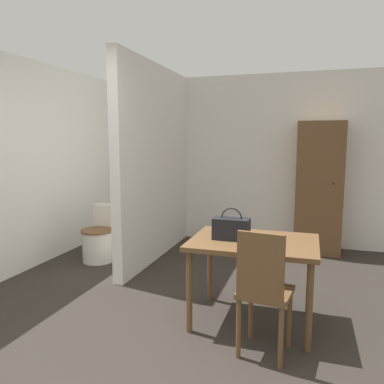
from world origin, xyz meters
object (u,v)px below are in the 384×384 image
(wooden_chair, at_px, (263,289))
(wooden_cabinet, at_px, (319,188))
(toilet, at_px, (100,238))
(handbag, at_px, (231,228))
(dining_table, at_px, (253,250))

(wooden_chair, relative_size, wooden_cabinet, 0.52)
(toilet, height_order, wooden_cabinet, wooden_cabinet)
(toilet, bearing_deg, handbag, -29.94)
(dining_table, relative_size, toilet, 1.49)
(toilet, height_order, handbag, handbag)
(dining_table, xyz_separation_m, wooden_cabinet, (0.55, 2.32, 0.26))
(wooden_chair, relative_size, handbag, 3.09)
(handbag, bearing_deg, wooden_chair, -55.16)
(dining_table, height_order, toilet, dining_table)
(dining_table, xyz_separation_m, toilet, (-2.14, 1.10, -0.35))
(dining_table, distance_m, wooden_chair, 0.54)
(dining_table, distance_m, wooden_cabinet, 2.40)
(wooden_chair, relative_size, toilet, 1.34)
(dining_table, relative_size, wooden_cabinet, 0.58)
(toilet, bearing_deg, wooden_chair, -35.03)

